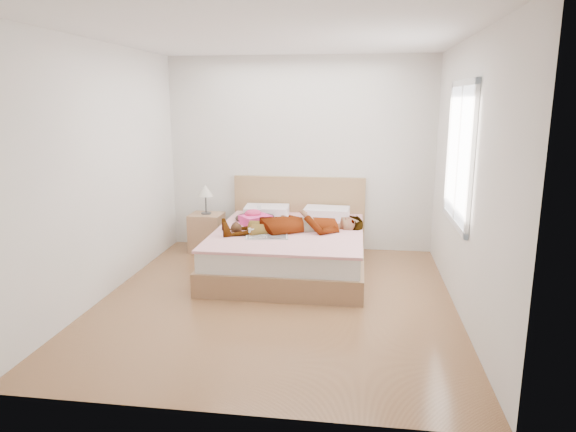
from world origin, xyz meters
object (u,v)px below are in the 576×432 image
(bed, at_px, (290,247))
(magazine, at_px, (267,236))
(coffee_mug, at_px, (252,232))
(woman, at_px, (295,221))
(nightstand, at_px, (207,229))
(plush_toy, at_px, (236,227))
(phone, at_px, (259,208))
(towel, at_px, (255,218))

(bed, xyz_separation_m, magazine, (-0.21, -0.43, 0.24))
(coffee_mug, bearing_deg, bed, 46.90)
(bed, bearing_deg, woman, -59.79)
(nightstand, bearing_deg, woman, -28.38)
(woman, bearing_deg, plush_toy, -92.77)
(phone, height_order, plush_toy, phone)
(magazine, relative_size, plush_toy, 2.39)
(phone, xyz_separation_m, bed, (0.43, -0.28, -0.41))
(magazine, distance_m, coffee_mug, 0.18)
(phone, relative_size, towel, 0.21)
(bed, relative_size, towel, 4.69)
(woman, bearing_deg, towel, -133.13)
(towel, distance_m, nightstand, 0.92)
(phone, bearing_deg, nightstand, 142.01)
(coffee_mug, distance_m, nightstand, 1.32)
(woman, xyz_separation_m, nightstand, (-1.29, 0.70, -0.32))
(woman, distance_m, plush_toy, 0.69)
(towel, bearing_deg, coffee_mug, -82.25)
(bed, height_order, towel, bed)
(towel, bearing_deg, bed, -16.58)
(bed, xyz_separation_m, coffee_mug, (-0.39, -0.41, 0.28))
(bed, bearing_deg, phone, 146.82)
(coffee_mug, bearing_deg, nightstand, 130.14)
(phone, height_order, bed, bed)
(phone, distance_m, plush_toy, 0.61)
(phone, relative_size, plush_toy, 0.42)
(towel, relative_size, nightstand, 0.48)
(woman, xyz_separation_m, phone, (-0.50, 0.40, 0.06))
(towel, bearing_deg, nightstand, 149.85)
(bed, xyz_separation_m, plush_toy, (-0.60, -0.29, 0.29))
(bed, distance_m, coffee_mug, 0.63)
(bed, distance_m, magazine, 0.54)
(woman, relative_size, nightstand, 1.87)
(phone, xyz_separation_m, magazine, (0.22, -0.71, -0.16))
(plush_toy, bearing_deg, woman, 14.62)
(towel, height_order, magazine, towel)
(towel, xyz_separation_m, magazine, (0.25, -0.57, -0.06))
(woman, xyz_separation_m, towel, (-0.53, 0.25, -0.04))
(woman, relative_size, phone, 18.69)
(plush_toy, bearing_deg, magazine, -19.40)
(towel, height_order, plush_toy, towel)
(towel, bearing_deg, plush_toy, -107.62)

